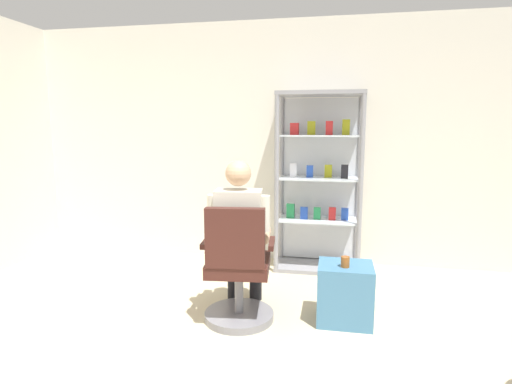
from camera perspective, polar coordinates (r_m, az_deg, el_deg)
name	(u,v)px	position (r m, az deg, el deg)	size (l,w,h in m)	color
back_wall	(285,144)	(4.72, 4.05, 6.69)	(6.00, 0.10, 2.70)	silver
display_cabinet_main	(319,181)	(4.48, 8.71, 1.53)	(0.90, 0.45, 1.90)	gray
office_chair	(238,275)	(3.28, -2.51, -11.44)	(0.59, 0.56, 0.96)	slate
seated_shopkeeper	(240,230)	(3.34, -2.19, -5.34)	(0.52, 0.59, 1.29)	black
storage_crate	(345,293)	(3.43, 12.24, -13.58)	(0.43, 0.36, 0.47)	teal
tea_glass	(345,262)	(3.28, 12.28, -9.46)	(0.07, 0.07, 0.08)	brown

